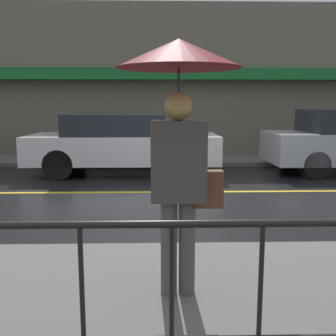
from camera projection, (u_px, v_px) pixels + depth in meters
ground_plane at (182, 192)px, 7.62m from camera, size 80.00×80.00×0.00m
sidewalk_near at (218, 312)px, 3.11m from camera, size 28.00×2.86×0.11m
sidewalk_far at (174, 160)px, 11.71m from camera, size 28.00×2.04×0.11m
lane_marking at (182, 192)px, 7.62m from camera, size 25.20×0.12×0.01m
building_storefront at (172, 81)px, 12.45m from camera, size 28.00×0.85×4.80m
railing_foreground at (260, 299)px, 1.84m from camera, size 12.00×0.04×1.06m
pedestrian at (179, 101)px, 3.05m from camera, size 0.97×0.97×2.07m
car_white at (122, 143)px, 9.57m from camera, size 4.54×1.85×1.46m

